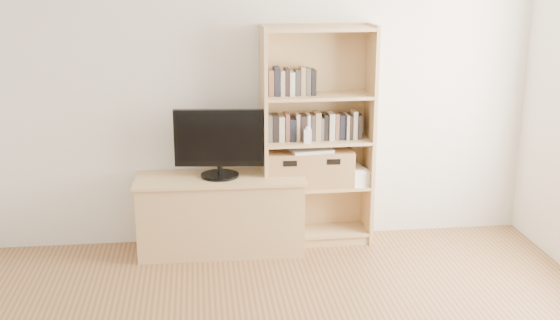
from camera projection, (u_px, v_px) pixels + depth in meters
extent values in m
cube|color=silver|center=(260.00, 86.00, 5.67)|extent=(4.50, 0.02, 2.60)
cube|color=tan|center=(221.00, 215.00, 5.66)|extent=(1.32, 0.52, 0.60)
cube|color=tan|center=(318.00, 137.00, 5.67)|extent=(0.91, 0.34, 1.80)
cube|color=black|center=(219.00, 143.00, 5.50)|extent=(0.70, 0.13, 0.55)
cube|color=#4E4943|center=(317.00, 126.00, 5.67)|extent=(0.80, 0.18, 0.21)
cube|color=#4E4943|center=(293.00, 81.00, 5.54)|extent=(0.42, 0.16, 0.22)
cube|color=white|center=(308.00, 136.00, 5.55)|extent=(0.06, 0.04, 0.11)
cube|color=olive|center=(288.00, 169.00, 5.71)|extent=(0.36, 0.30, 0.29)
cube|color=olive|center=(330.00, 167.00, 5.75)|extent=(0.36, 0.30, 0.29)
cube|color=white|center=(311.00, 150.00, 5.67)|extent=(0.36, 0.27, 0.03)
cube|color=silver|center=(354.00, 176.00, 5.80)|extent=(0.22, 0.28, 0.12)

